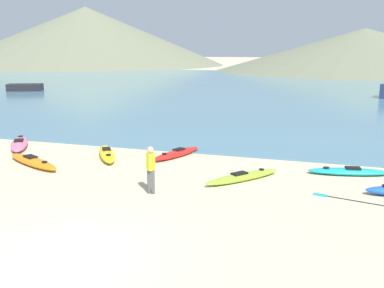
% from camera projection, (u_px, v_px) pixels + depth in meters
% --- Properties ---
extents(ground_plane, '(400.00, 400.00, 0.00)m').
position_uv_depth(ground_plane, '(66.00, 255.00, 10.20)').
color(ground_plane, '#C6B793').
extents(bay_water, '(160.00, 70.00, 0.06)m').
position_uv_depth(bay_water, '(288.00, 87.00, 52.35)').
color(bay_water, teal).
rests_on(bay_water, ground_plane).
extents(far_hill_left, '(71.97, 71.97, 14.84)m').
position_uv_depth(far_hill_left, '(86.00, 36.00, 117.31)').
color(far_hill_left, '#6B7056').
rests_on(far_hill_left, ground_plane).
extents(far_hill_midleft, '(57.34, 57.34, 8.23)m').
position_uv_depth(far_hill_midleft, '(364.00, 50.00, 87.42)').
color(far_hill_midleft, '#6B7056').
rests_on(far_hill_midleft, ground_plane).
extents(kayak_on_sand_0, '(2.27, 3.03, 0.37)m').
position_uv_depth(kayak_on_sand_0, '(107.00, 154.00, 19.23)').
color(kayak_on_sand_0, yellow).
rests_on(kayak_on_sand_0, ground_plane).
extents(kayak_on_sand_1, '(3.03, 1.24, 0.30)m').
position_uv_depth(kayak_on_sand_1, '(349.00, 172.00, 16.60)').
color(kayak_on_sand_1, teal).
rests_on(kayak_on_sand_1, ground_plane).
extents(kayak_on_sand_2, '(3.43, 2.10, 0.36)m').
position_uv_depth(kayak_on_sand_2, '(33.00, 161.00, 17.92)').
color(kayak_on_sand_2, orange).
rests_on(kayak_on_sand_2, ground_plane).
extents(kayak_on_sand_3, '(2.44, 2.88, 0.31)m').
position_uv_depth(kayak_on_sand_3, '(243.00, 177.00, 15.91)').
color(kayak_on_sand_3, '#8CCC2D').
rests_on(kayak_on_sand_3, ground_plane).
extents(kayak_on_sand_4, '(1.55, 2.95, 0.33)m').
position_uv_depth(kayak_on_sand_4, '(177.00, 153.00, 19.35)').
color(kayak_on_sand_4, red).
rests_on(kayak_on_sand_4, ground_plane).
extents(kayak_on_sand_5, '(2.50, 3.16, 0.41)m').
position_uv_depth(kayak_on_sand_5, '(19.00, 144.00, 21.13)').
color(kayak_on_sand_5, '#E5668C').
rests_on(kayak_on_sand_5, ground_plane).
extents(person_near_foreground, '(0.32, 0.28, 1.56)m').
position_uv_depth(person_near_foreground, '(151.00, 167.00, 14.31)').
color(person_near_foreground, '#4C4C4C').
rests_on(person_near_foreground, ground_plane).
extents(moored_boat_3, '(3.86, 2.83, 0.75)m').
position_uv_depth(moored_boat_3, '(25.00, 87.00, 47.72)').
color(moored_boat_3, black).
rests_on(moored_boat_3, bay_water).
extents(loose_paddle, '(2.74, 0.84, 0.03)m').
position_uv_depth(loose_paddle, '(358.00, 201.00, 13.72)').
color(loose_paddle, black).
rests_on(loose_paddle, ground_plane).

